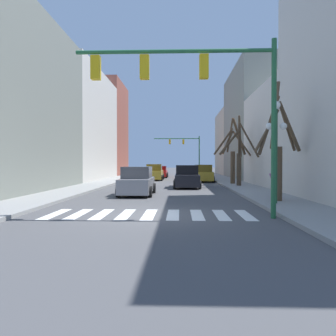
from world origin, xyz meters
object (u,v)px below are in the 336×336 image
object	(u,v)px
traffic_signal_far	(186,146)
street_tree_left_near	(239,154)
street_tree_left_mid	(233,153)
car_parked_right_mid	(203,174)
car_parked_right_near	(187,177)
street_lamp_right_corner	(276,131)
street_tree_right_mid	(279,148)
car_parked_left_far	(155,173)
car_at_intersection	(160,172)
traffic_signal_near	(199,85)
car_parked_left_near	(137,182)
pedestrian_on_right_sidewalk	(276,180)

from	to	relation	value
traffic_signal_far	street_tree_left_near	size ratio (longest dim) A/B	1.39
street_tree_left_mid	car_parked_right_mid	bearing A→B (deg)	115.43
street_tree_left_near	car_parked_right_near	bearing A→B (deg)	-173.22
street_lamp_right_corner	street_tree_left_mid	distance (m)	14.18
street_tree_right_mid	car_parked_right_near	bearing A→B (deg)	112.25
street_tree_left_near	traffic_signal_far	bearing A→B (deg)	97.15
car_parked_right_mid	car_parked_left_far	distance (m)	6.06
car_parked_left_far	street_tree_left_mid	distance (m)	11.07
street_lamp_right_corner	car_at_intersection	xyz separation A→B (m)	(-6.89, 28.33, -2.64)
car_parked_right_near	street_tree_left_mid	size ratio (longest dim) A/B	0.85
street_tree_left_near	street_tree_right_mid	bearing A→B (deg)	-90.18
traffic_signal_near	car_parked_left_near	distance (m)	9.54
car_parked_right_mid	street_tree_left_mid	xyz separation A→B (m)	(2.28, -4.80, 2.04)
street_tree_left_mid	car_parked_left_far	bearing A→B (deg)	133.71
car_parked_right_near	car_parked_left_near	bearing A→B (deg)	152.73
traffic_signal_far	street_lamp_right_corner	xyz separation A→B (m)	(3.26, -40.96, -1.39)
car_parked_right_near	street_tree_right_mid	bearing A→B (deg)	-157.75
car_parked_right_near	car_parked_left_far	size ratio (longest dim) A/B	1.01
car_parked_right_mid	traffic_signal_far	bearing A→B (deg)	3.53
street_tree_left_mid	street_tree_left_near	world-z (taller)	street_tree_left_mid
car_parked_left_near	car_parked_right_mid	size ratio (longest dim) A/B	1.02
traffic_signal_far	street_tree_left_mid	xyz separation A→B (m)	(3.64, -26.79, -1.89)
traffic_signal_near	car_parked_left_far	size ratio (longest dim) A/B	1.48
street_tree_left_mid	street_tree_left_near	size ratio (longest dim) A/B	1.03
car_parked_right_mid	street_tree_right_mid	size ratio (longest dim) A/B	0.74
car_at_intersection	traffic_signal_near	bearing A→B (deg)	5.97
car_parked_left_far	car_parked_right_near	bearing A→B (deg)	17.24
pedestrian_on_right_sidewalk	street_tree_left_mid	bearing A→B (deg)	76.86
traffic_signal_far	car_at_intersection	bearing A→B (deg)	-106.05
traffic_signal_near	pedestrian_on_right_sidewalk	size ratio (longest dim) A/B	4.48
street_lamp_right_corner	pedestrian_on_right_sidewalk	bearing A→B (deg)	74.41
pedestrian_on_right_sidewalk	car_at_intersection	bearing A→B (deg)	91.91
traffic_signal_far	car_parked_left_far	distance (m)	19.71
car_parked_right_near	pedestrian_on_right_sidewalk	xyz separation A→B (m)	(4.16, -9.54, 0.26)
car_parked_right_mid	traffic_signal_near	bearing A→B (deg)	175.60
traffic_signal_far	street_tree_right_mid	size ratio (longest dim) A/B	1.37
car_parked_left_near	street_tree_left_mid	world-z (taller)	street_tree_left_mid
pedestrian_on_right_sidewalk	street_tree_right_mid	distance (m)	1.66
traffic_signal_far	car_at_intersection	size ratio (longest dim) A/B	1.73
car_parked_left_far	traffic_signal_near	bearing A→B (deg)	8.00
traffic_signal_far	car_parked_left_far	xyz separation A→B (m)	(-3.88, -18.92, -3.91)
traffic_signal_near	car_parked_right_mid	distance (m)	22.49
street_lamp_right_corner	car_parked_right_near	distance (m)	11.94
car_at_intersection	street_lamp_right_corner	bearing A→B (deg)	13.67
pedestrian_on_right_sidewalk	street_tree_left_mid	xyz separation A→B (m)	(-0.04, 12.66, 1.77)
traffic_signal_far	car_parked_left_far	size ratio (longest dim) A/B	1.63
car_at_intersection	car_parked_right_mid	bearing A→B (deg)	28.04
car_parked_right_near	car_parked_left_far	bearing A→B (deg)	17.24
car_parked_right_near	traffic_signal_far	bearing A→B (deg)	-0.91
street_lamp_right_corner	street_tree_right_mid	xyz separation A→B (m)	(0.39, 0.97, -0.71)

